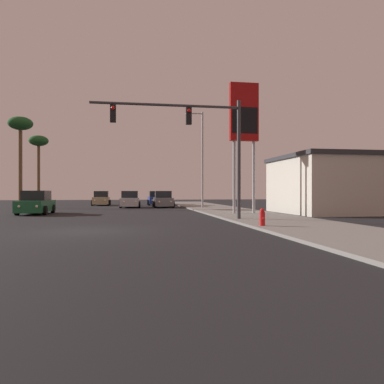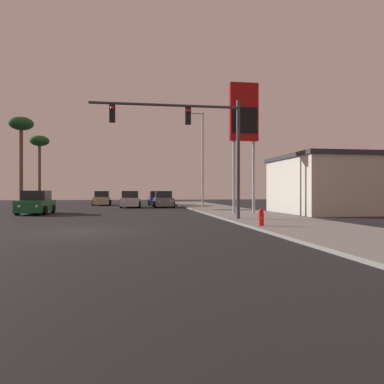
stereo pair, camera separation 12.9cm
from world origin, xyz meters
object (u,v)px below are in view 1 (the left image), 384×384
object	(u,v)px
car_tan	(101,199)
palm_tree_mid	(20,129)
car_blue	(156,199)
car_grey	(163,200)
traffic_light_mast	(197,133)
palm_tree_far	(39,145)
car_silver	(130,200)
fire_hydrant	(262,217)
gas_station_sign	(244,119)
street_lamp	(201,154)
car_green	(36,203)

from	to	relation	value
car_tan	palm_tree_mid	world-z (taller)	palm_tree_mid
car_blue	car_grey	world-z (taller)	same
car_tan	traffic_light_mast	size ratio (longest dim) A/B	0.54
palm_tree_mid	palm_tree_far	bearing A→B (deg)	93.40
traffic_light_mast	palm_tree_mid	world-z (taller)	palm_tree_mid
car_grey	car_silver	distance (m)	3.37
palm_tree_far	fire_hydrant	bearing A→B (deg)	-63.28
car_tan	palm_tree_mid	distance (m)	11.72
car_tan	car_silver	size ratio (longest dim) A/B	1.00
car_silver	traffic_light_mast	size ratio (longest dim) A/B	0.54
car_grey	traffic_light_mast	world-z (taller)	traffic_light_mast
car_silver	traffic_light_mast	xyz separation A→B (m)	(3.63, -18.65, 4.01)
traffic_light_mast	gas_station_sign	bearing A→B (deg)	50.30
car_blue	palm_tree_far	world-z (taller)	palm_tree_far
car_tan	gas_station_sign	bearing A→B (deg)	117.97
gas_station_sign	fire_hydrant	size ratio (longest dim) A/B	11.84
car_grey	palm_tree_mid	bearing A→B (deg)	-4.84
car_grey	traffic_light_mast	distance (m)	18.89
car_blue	palm_tree_mid	xyz separation A→B (m)	(-13.92, -5.34, 7.16)
traffic_light_mast	street_lamp	xyz separation A→B (m)	(3.02, 14.81, 0.35)
car_blue	traffic_light_mast	world-z (taller)	traffic_light_mast
car_blue	fire_hydrant	bearing A→B (deg)	94.24
gas_station_sign	palm_tree_far	world-z (taller)	gas_station_sign
car_tan	fire_hydrant	size ratio (longest dim) A/B	5.69
street_lamp	fire_hydrant	world-z (taller)	street_lamp
traffic_light_mast	street_lamp	world-z (taller)	street_lamp
car_blue	palm_tree_far	distance (m)	16.69
car_blue	fire_hydrant	xyz separation A→B (m)	(2.68, -29.50, -0.27)
street_lamp	palm_tree_mid	bearing A→B (deg)	163.87
car_blue	car_green	world-z (taller)	same
car_tan	palm_tree_mid	bearing A→B (deg)	35.32
car_tan	street_lamp	bearing A→B (deg)	132.55
car_tan	gas_station_sign	xyz separation A→B (m)	(11.19, -20.27, 5.86)
palm_tree_far	car_silver	bearing A→B (deg)	-44.45
traffic_light_mast	palm_tree_far	distance (m)	33.56
traffic_light_mast	fire_hydrant	size ratio (longest dim) A/B	10.63
car_tan	palm_tree_far	xyz separation A→B (m)	(-8.08, 4.51, 6.80)
car_tan	palm_tree_far	world-z (taller)	palm_tree_far
car_silver	car_blue	bearing A→B (deg)	-112.94
car_blue	traffic_light_mast	size ratio (longest dim) A/B	0.54
car_blue	street_lamp	bearing A→B (deg)	107.93
car_grey	gas_station_sign	world-z (taller)	gas_station_sign
traffic_light_mast	fire_hydrant	world-z (taller)	traffic_light_mast
car_blue	fire_hydrant	world-z (taller)	car_blue
gas_station_sign	palm_tree_far	xyz separation A→B (m)	(-19.27, 24.79, 0.95)
car_silver	fire_hydrant	distance (m)	23.66
traffic_light_mast	street_lamp	bearing A→B (deg)	78.49
car_green	gas_station_sign	xyz separation A→B (m)	(14.42, -3.18, 5.86)
car_tan	fire_hydrant	bearing A→B (deg)	106.17
car_tan	car_silver	distance (m)	7.49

